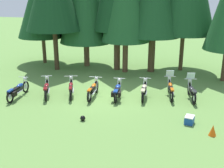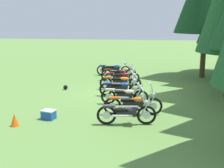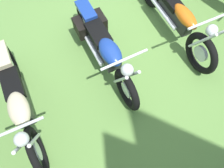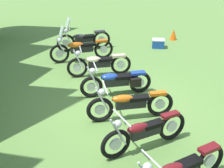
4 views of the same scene
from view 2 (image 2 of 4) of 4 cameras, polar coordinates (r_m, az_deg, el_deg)
The scene contains 12 objects.
ground_plane at distance 15.42m, azimuth 1.89°, elevation -1.78°, with size 80.00×80.00×0.00m, color #608C42.
motorcycle_0 at distance 20.13m, azimuth 0.16°, elevation 2.96°, with size 0.61×2.37×1.00m.
motorcycle_1 at distance 18.63m, azimuth 1.38°, elevation 2.15°, with size 1.00×2.20×1.01m.
motorcycle_2 at distance 17.29m, azimuth 1.95°, elevation 1.34°, with size 0.96×2.14×1.01m.
motorcycle_3 at distance 16.04m, azimuth 1.73°, elevation 0.43°, with size 0.76×2.32×1.01m.
motorcycle_4 at distance 14.69m, azimuth 1.52°, elevation -0.71°, with size 0.66×2.17×0.99m.
motorcycle_5 at distance 13.28m, azimuth 2.53°, elevation -2.14°, with size 0.63×2.18×1.00m.
motorcycle_6 at distance 11.86m, azimuth 4.33°, elevation -3.82°, with size 0.66×2.40×1.38m.
motorcycle_7 at distance 10.78m, azimuth 3.03°, elevation -5.57°, with size 0.66×2.20×1.37m.
picnic_cooler at distance 11.71m, azimuth -12.31°, elevation -5.85°, with size 0.49×0.58×0.37m.
traffic_cone at distance 11.27m, azimuth -18.53°, elevation -6.67°, with size 0.32×0.32×0.48m, color #EA590F.
dropped_helmet at distance 16.35m, azimuth -9.09°, elevation -0.65°, with size 0.25×0.25×0.25m, color black.
Camera 2 is at (14.86, 1.53, 3.84)m, focal length 46.69 mm.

